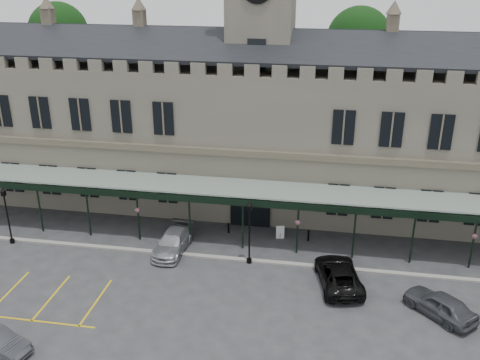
% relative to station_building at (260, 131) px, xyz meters
% --- Properties ---
extents(ground, '(140.00, 140.00, 0.00)m').
position_rel_station_building_xyz_m(ground, '(0.00, -15.91, -6.47)').
color(ground, '#2F2F32').
extents(station_building, '(60.00, 10.36, 17.30)m').
position_rel_station_building_xyz_m(station_building, '(0.00, 0.00, 0.00)').
color(station_building, '#5B564C').
rests_on(station_building, ground).
extents(clock_tower, '(5.60, 5.60, 24.80)m').
position_rel_station_building_xyz_m(clock_tower, '(0.00, 0.09, 6.64)').
color(clock_tower, '#5B564C').
rests_on(clock_tower, ground).
extents(canopy, '(50.00, 4.10, 4.30)m').
position_rel_station_building_xyz_m(canopy, '(0.00, -8.45, -4.06)').
color(canopy, '#8C9E93').
rests_on(canopy, ground).
extents(kerb, '(60.00, 0.40, 0.12)m').
position_rel_station_building_xyz_m(kerb, '(0.00, -10.41, -6.41)').
color(kerb, gray).
rests_on(kerb, ground).
extents(parking_markings, '(16.00, 6.00, 0.01)m').
position_rel_station_building_xyz_m(parking_markings, '(-14.00, -17.41, -6.47)').
color(parking_markings, gold).
rests_on(parking_markings, ground).
extents(tree_behind_left, '(6.00, 6.00, 16.00)m').
position_rel_station_building_xyz_m(tree_behind_left, '(-22.00, 9.09, 6.35)').
color(tree_behind_left, '#332314').
rests_on(tree_behind_left, ground).
extents(tree_behind_mid, '(6.00, 6.00, 16.00)m').
position_rel_station_building_xyz_m(tree_behind_mid, '(8.00, 9.09, 6.35)').
color(tree_behind_mid, '#332314').
rests_on(tree_behind_mid, ground).
extents(lamp_post_left, '(0.44, 0.44, 4.62)m').
position_rel_station_building_xyz_m(lamp_post_left, '(-17.38, -10.83, -3.73)').
color(lamp_post_left, black).
rests_on(lamp_post_left, ground).
extents(lamp_post_mid, '(0.46, 0.46, 4.81)m').
position_rel_station_building_xyz_m(lamp_post_mid, '(0.79, -10.64, -3.61)').
color(lamp_post_mid, black).
rests_on(lamp_post_mid, ground).
extents(sign_board, '(0.63, 0.16, 1.08)m').
position_rel_station_building_xyz_m(sign_board, '(2.59, -6.75, -5.94)').
color(sign_board, black).
rests_on(sign_board, ground).
extents(bollard_left, '(0.15, 0.15, 0.85)m').
position_rel_station_building_xyz_m(bollard_left, '(-1.50, -6.52, -6.04)').
color(bollard_left, black).
rests_on(bollard_left, ground).
extents(bollard_right, '(0.16, 0.16, 0.92)m').
position_rel_station_building_xyz_m(bollard_right, '(4.75, -6.75, -6.01)').
color(bollard_right, black).
rests_on(bollard_right, ground).
extents(car_taxi, '(2.28, 5.10, 1.45)m').
position_rel_station_building_xyz_m(car_taxi, '(-5.00, -9.93, -5.74)').
color(car_taxi, '#909398').
rests_on(car_taxi, ground).
extents(car_van, '(3.61, 5.87, 1.52)m').
position_rel_station_building_xyz_m(car_van, '(7.00, -12.34, -5.71)').
color(car_van, black).
rests_on(car_van, ground).
extents(car_right_a, '(4.47, 4.48, 1.54)m').
position_rel_station_building_xyz_m(car_right_a, '(13.00, -14.69, -5.70)').
color(car_right_a, '#3E4146').
rests_on(car_right_a, ground).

